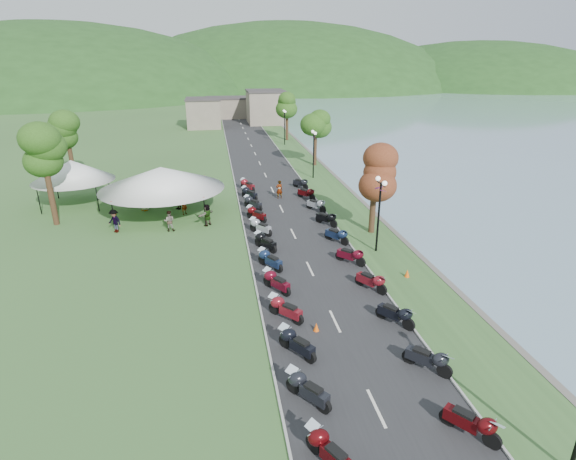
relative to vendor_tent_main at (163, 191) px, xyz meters
name	(u,v)px	position (x,y,z in m)	size (l,w,h in m)	color
road	(265,175)	(9.83, 11.74, -1.99)	(7.00, 120.00, 0.02)	#2A2A2D
hills_backdrop	(223,87)	(9.83, 171.74, -2.00)	(360.00, 120.00, 76.00)	#285621
far_building	(229,109)	(7.83, 56.74, 0.50)	(18.00, 16.00, 5.00)	gray
moto_row_left	(270,261)	(7.41, -11.80, -1.45)	(2.60, 37.59, 1.10)	#331411
moto_row_right	(352,255)	(12.60, -11.88, -1.45)	(2.60, 37.71, 1.10)	#331411
vendor_tent_main	(163,191)	(0.00, 0.00, 0.00)	(6.75, 6.75, 4.00)	white
vendor_tent_side	(74,183)	(-7.91, 3.89, 0.00)	(4.60, 4.60, 4.00)	white
tree_park_left	(45,166)	(-8.20, -1.20, 2.67)	(3.36, 3.36, 9.34)	#34661D
tree_lakeside	(374,186)	(15.67, -6.83, 1.55)	(2.56, 2.56, 7.10)	#34661D
pedestrian_a	(185,214)	(1.65, -0.39, -2.00)	(0.61, 0.45, 1.69)	slate
pedestrian_b	(170,231)	(0.73, -4.11, -2.00)	(0.78, 0.43, 1.60)	slate
pedestrian_c	(116,232)	(-3.26, -3.74, -2.00)	(1.15, 0.48, 1.78)	slate
traffic_cone_near	(316,327)	(8.73, -18.91, -1.78)	(0.29, 0.29, 0.45)	#F2590C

